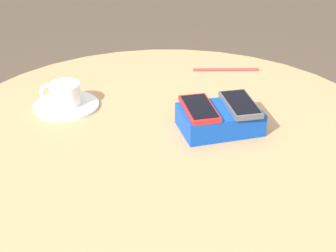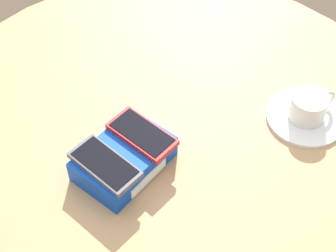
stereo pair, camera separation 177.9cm
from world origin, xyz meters
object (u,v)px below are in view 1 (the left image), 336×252
Objects in this scene: round_table at (168,170)px; lanyard_strap at (226,70)px; saucer at (66,105)px; phone_red at (199,108)px; phone_gray at (240,104)px; phone_box at (220,119)px; coffee_cup at (64,94)px.

lanyard_strap is at bearing -130.95° from round_table.
phone_red is at bearing 142.57° from saucer.
phone_red is (-0.07, 0.01, 0.16)m from round_table.
saucer is (0.28, -0.21, -0.05)m from phone_red.
lanyard_strap is (-0.10, -0.32, -0.06)m from phone_gray.
round_table is at bearing 135.10° from saucer.
phone_box is 0.39m from coffee_cup.
phone_gray is at bearing 73.14° from lanyard_strap.
round_table is 0.32m from coffee_cup.
lanyard_strap is at bearing -106.86° from phone_gray.
phone_gray is at bearing 149.55° from saucer.
phone_box is (-0.12, 0.01, 0.13)m from round_table.
phone_red is at bearing -7.41° from phone_box.
phone_red is 0.37m from lanyard_strap.
saucer reaches higher than round_table.
phone_red reaches higher than saucer.
round_table is 5.72× the size of lanyard_strap.
saucer is at bearing 12.37° from lanyard_strap.
phone_box reaches higher than lanyard_strap.
round_table is 6.62× the size of saucer.
saucer is (0.32, -0.22, -0.02)m from phone_box.
phone_box is 0.97× the size of lanyard_strap.
phone_box is at bearing 65.50° from lanyard_strap.
phone_gray is (-0.17, 0.02, 0.16)m from round_table.
round_table is at bearing 49.05° from lanyard_strap.
saucer is at bearing -33.83° from phone_box.
round_table is 0.17m from phone_red.
lanyard_strap is (-0.47, -0.10, -0.00)m from saucer.
round_table is 0.31m from saucer.
phone_gray is 1.01× the size of phone_red.
coffee_cup is 0.53× the size of lanyard_strap.
phone_box is 0.06m from phone_red.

